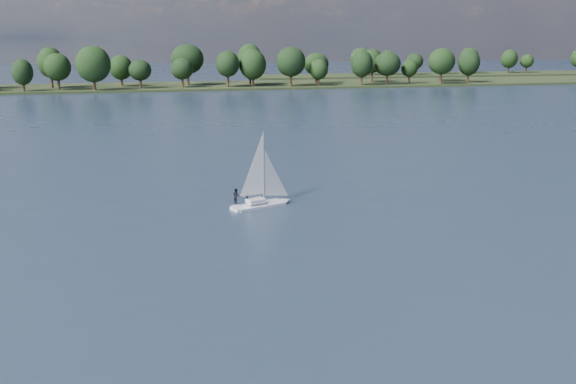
% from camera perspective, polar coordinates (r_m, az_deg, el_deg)
% --- Properties ---
extents(ground, '(700.00, 700.00, 0.00)m').
position_cam_1_polar(ground, '(127.58, -12.18, 5.36)').
color(ground, '#233342').
rests_on(ground, ground).
extents(far_shore, '(660.00, 40.00, 1.50)m').
position_cam_1_polar(far_shore, '(239.00, -12.95, 9.01)').
color(far_shore, black).
rests_on(far_shore, ground).
extents(far_shore_back, '(220.00, 30.00, 1.40)m').
position_cam_1_polar(far_shore_back, '(329.82, 16.36, 9.97)').
color(far_shore_back, black).
rests_on(far_shore_back, ground).
extents(sailboat, '(6.60, 3.94, 8.41)m').
position_cam_1_polar(sailboat, '(67.58, -2.66, 0.58)').
color(sailboat, silver).
rests_on(sailboat, ground).
extents(treeline, '(562.69, 74.41, 17.64)m').
position_cam_1_polar(treeline, '(236.58, -20.48, 10.43)').
color(treeline, black).
rests_on(treeline, ground).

